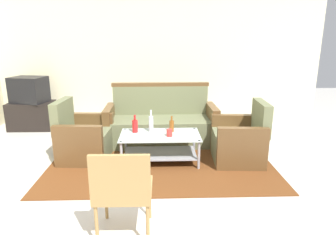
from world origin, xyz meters
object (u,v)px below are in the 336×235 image
at_px(bottle_clear, 151,123).
at_px(tv_stand, 32,115).
at_px(armchair_right, 240,141).
at_px(armchair_left, 83,139).
at_px(television, 29,90).
at_px(bottle_brown, 172,126).
at_px(bottle_red, 135,126).
at_px(cup, 169,133).
at_px(wicker_chair, 123,187).
at_px(couch, 161,124).
at_px(coffee_table, 160,144).

bearing_deg(bottle_clear, tv_stand, 146.33).
bearing_deg(bottle_clear, armchair_right, -5.04).
height_order(armchair_left, armchair_right, same).
bearing_deg(television, armchair_left, 146.44).
distance_m(bottle_brown, bottle_red, 0.52).
distance_m(armchair_right, cup, 1.02).
bearing_deg(wicker_chair, bottle_clear, 84.22).
bearing_deg(bottle_clear, cup, -40.16).
height_order(couch, tv_stand, couch).
bearing_deg(bottle_red, coffee_table, -18.03).
relative_size(bottle_red, wicker_chair, 0.30).
bearing_deg(cup, wicker_chair, -106.21).
xyz_separation_m(armchair_right, television, (-3.57, 1.66, 0.47)).
height_order(bottle_clear, television, television).
relative_size(couch, armchair_left, 2.13).
distance_m(coffee_table, cup, 0.24).
bearing_deg(couch, coffee_table, 87.60).
height_order(armchair_right, tv_stand, armchair_right).
distance_m(armchair_left, wicker_chair, 2.00).
bearing_deg(bottle_red, couch, 61.99).
bearing_deg(armchair_left, tv_stand, -134.25).
bearing_deg(bottle_brown, wicker_chair, -105.52).
bearing_deg(television, tv_stand, 90.00).
bearing_deg(bottle_brown, bottle_red, -177.91).
xyz_separation_m(armchair_left, wicker_chair, (0.78, -1.83, 0.21)).
height_order(cup, wicker_chair, wicker_chair).
relative_size(bottle_clear, television, 0.46).
height_order(armchair_left, bottle_brown, armchair_left).
bearing_deg(wicker_chair, armchair_right, 49.41).
bearing_deg(bottle_clear, armchair_left, 176.72).
distance_m(bottle_red, television, 2.63).
xyz_separation_m(coffee_table, bottle_brown, (0.17, 0.13, 0.22)).
distance_m(couch, bottle_brown, 0.72).
bearing_deg(bottle_red, wicker_chair, -89.11).
bearing_deg(couch, bottle_red, 61.12).
height_order(bottle_red, cup, bottle_red).
relative_size(coffee_table, bottle_brown, 4.88).
bearing_deg(cup, armchair_left, 167.67).
height_order(couch, bottle_clear, couch).
bearing_deg(television, bottle_clear, 160.83).
bearing_deg(coffee_table, television, 145.47).
distance_m(tv_stand, wicker_chair, 3.94).
relative_size(couch, wicker_chair, 2.16).
bearing_deg(coffee_table, bottle_brown, 38.60).
distance_m(tv_stand, television, 0.50).
distance_m(bottle_brown, tv_stand, 3.05).
bearing_deg(armchair_left, couch, 122.79).
bearing_deg(armchair_right, coffee_table, 94.67).
height_order(couch, armchair_left, couch).
bearing_deg(armchair_left, cup, 81.47).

